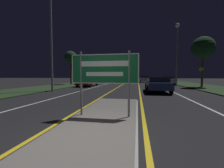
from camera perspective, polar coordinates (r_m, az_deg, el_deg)
ground_plane at (r=3.58m, az=-9.48°, el=-20.77°), size 160.00×160.00×0.00m
median_island at (r=5.18m, az=-2.86°, el=-12.59°), size 2.23×7.53×0.10m
verge_left at (r=25.44m, az=-14.93°, el=-0.08°), size 5.00×100.00×0.08m
verge_right at (r=24.61m, az=29.65°, el=-0.50°), size 5.00×100.00×0.08m
centre_line_yellow_left at (r=28.23m, az=4.81°, el=0.26°), size 0.12×70.00×0.01m
centre_line_yellow_right at (r=28.13m, az=10.11°, el=0.21°), size 0.12×70.00×0.01m
lane_line_white_left at (r=28.62m, az=-0.98°, el=0.31°), size 0.12×70.00×0.01m
lane_line_white_right at (r=28.30m, az=15.98°, el=0.16°), size 0.12×70.00×0.01m
edge_line_white_left at (r=29.32m, az=-6.75°, el=0.36°), size 0.10×70.00×0.01m
edge_line_white_right at (r=28.78m, az=21.93°, el=0.10°), size 0.10×70.00×0.01m
highway_sign at (r=4.98m, az=-2.92°, el=4.91°), size 2.26×0.07×2.16m
streetlight_left_near at (r=15.51m, az=-22.25°, el=20.85°), size 0.53×0.53×9.70m
streetlight_right_near at (r=23.23m, az=23.53°, el=13.89°), size 0.57×0.57×8.65m
car_receding_0 at (r=13.69m, az=16.94°, el=0.04°), size 1.96×4.57×1.34m
car_receding_1 at (r=25.67m, az=20.53°, el=1.47°), size 1.90×4.44×1.43m
car_receding_2 at (r=33.97m, az=12.29°, el=2.00°), size 2.00×4.37×1.49m
car_approaching_0 at (r=20.61m, az=-9.18°, el=1.24°), size 1.97×4.77×1.43m
warning_sign at (r=20.56m, az=30.84°, el=3.01°), size 0.60×0.06×2.43m
roadside_palm_left at (r=24.70m, az=-15.47°, el=9.66°), size 1.93×1.93×5.23m
roadside_palm_right at (r=21.40m, az=31.38°, el=11.67°), size 2.62×2.62×6.03m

